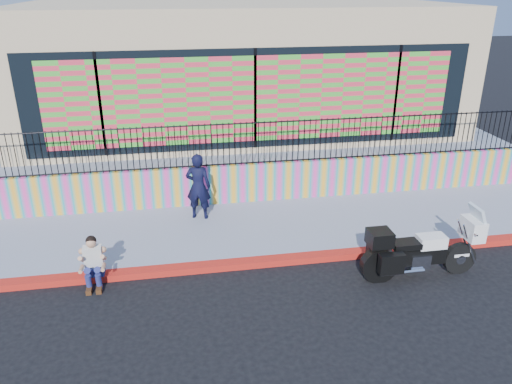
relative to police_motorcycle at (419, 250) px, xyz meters
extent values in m
plane|color=black|center=(-2.65, 1.04, -0.67)|extent=(90.00, 90.00, 0.00)
cube|color=#AE0C1C|center=(-2.65, 1.04, -0.59)|extent=(16.00, 0.30, 0.15)
cube|color=gray|center=(-2.65, 2.69, -0.59)|extent=(16.00, 3.00, 0.15)
cube|color=#F03FA3|center=(-2.65, 4.29, 0.03)|extent=(16.00, 0.20, 1.10)
cube|color=gray|center=(-2.65, 9.39, -0.04)|extent=(16.00, 10.00, 1.25)
cube|color=#CAB587|center=(-2.65, 9.19, 2.58)|extent=(14.00, 8.00, 4.00)
cube|color=black|center=(-2.65, 5.17, 2.18)|extent=(12.60, 0.04, 2.80)
cube|color=#E8334B|center=(-2.65, 5.14, 2.18)|extent=(11.48, 0.02, 2.40)
cylinder|color=black|center=(0.97, 0.00, -0.31)|extent=(0.72, 0.15, 0.72)
cylinder|color=black|center=(-0.87, 0.00, -0.31)|extent=(0.72, 0.15, 0.72)
cube|color=black|center=(0.05, 0.00, -0.12)|extent=(1.03, 0.30, 0.37)
cube|color=silver|center=(0.00, 0.00, -0.23)|extent=(0.43, 0.37, 0.33)
cube|color=white|center=(0.24, 0.00, 0.18)|extent=(0.60, 0.35, 0.26)
cube|color=black|center=(-0.33, 0.00, 0.16)|extent=(0.60, 0.37, 0.13)
cube|color=white|center=(1.17, 0.00, 0.40)|extent=(0.33, 0.56, 0.46)
cube|color=silver|center=(1.21, 0.00, 0.74)|extent=(0.20, 0.50, 0.37)
cube|color=black|center=(-0.93, 0.00, 0.36)|extent=(0.48, 0.46, 0.33)
cube|color=black|center=(-0.76, -0.33, -0.07)|extent=(0.52, 0.20, 0.43)
cube|color=black|center=(-0.76, 0.33, -0.07)|extent=(0.52, 0.20, 0.43)
cube|color=white|center=(0.97, 0.00, -0.20)|extent=(0.35, 0.17, 0.07)
imported|color=black|center=(-4.43, 3.45, 0.36)|extent=(0.73, 0.58, 1.76)
cube|color=navy|center=(-6.80, 1.03, -0.43)|extent=(0.36, 0.28, 0.18)
cube|color=silver|center=(-6.80, 0.99, -0.08)|extent=(0.38, 0.27, 0.54)
sphere|color=tan|center=(-6.80, 0.95, 0.28)|extent=(0.21, 0.21, 0.21)
cube|color=#472814|center=(-6.90, 0.59, -0.62)|extent=(0.11, 0.26, 0.10)
cube|color=#472814|center=(-6.70, 0.59, -0.62)|extent=(0.11, 0.26, 0.10)
camera|label=1|loc=(-4.99, -8.52, 5.26)|focal=35.00mm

